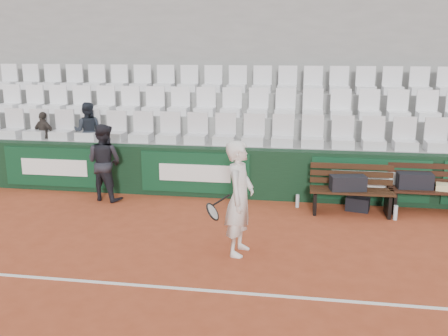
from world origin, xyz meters
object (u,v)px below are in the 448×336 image
sports_bag_left (348,183)px  sports_bag_right (415,181)px  spectator_c (86,111)px  spectator_b (43,115)px  bench_left (351,202)px  ball_kid (104,162)px  water_bottle_near (297,201)px  sports_bag_ground (358,204)px  bench_right (430,201)px  tennis_player (239,198)px  water_bottle_far (395,213)px

sports_bag_left → sports_bag_right: size_ratio=1.02×
sports_bag_left → spectator_c: size_ratio=0.50×
sports_bag_left → spectator_b: 6.67m
bench_left → ball_kid: (-4.76, 0.12, 0.54)m
bench_left → water_bottle_near: (-0.97, 0.21, -0.10)m
bench_left → spectator_c: 5.84m
sports_bag_ground → spectator_b: spectator_b is taller
sports_bag_left → water_bottle_near: (-0.89, 0.24, -0.46)m
bench_right → tennis_player: (-3.22, -2.34, 0.62)m
sports_bag_right → tennis_player: tennis_player is taller
bench_left → ball_kid: 4.79m
tennis_player → spectator_b: bearing=145.7°
sports_bag_left → water_bottle_near: size_ratio=2.55×
sports_bag_left → sports_bag_right: (1.22, 0.33, 0.01)m
water_bottle_near → spectator_c: size_ratio=0.20×
spectator_b → spectator_c: size_ratio=0.82×
bench_left → spectator_b: bearing=169.8°
sports_bag_ground → spectator_c: (-5.68, 0.99, 1.50)m
sports_bag_right → bench_right: bearing=-7.9°
sports_bag_right → spectator_b: bearing=173.5°
sports_bag_left → water_bottle_far: size_ratio=2.38×
water_bottle_far → tennis_player: (-2.54, -1.85, 0.72)m
sports_bag_left → ball_kid: (-4.68, 0.15, 0.18)m
sports_bag_ground → ball_kid: ball_kid is taller
bench_left → sports_bag_left: sports_bag_left is taller
sports_bag_left → water_bottle_far: bearing=-13.5°
bench_left → water_bottle_near: bench_left is taller
tennis_player → spectator_c: size_ratio=1.35×
sports_bag_ground → water_bottle_near: sports_bag_ground is taller
sports_bag_ground → water_bottle_near: size_ratio=1.69×
sports_bag_left → water_bottle_near: bearing=165.0°
sports_bag_right → water_bottle_near: 2.16m
sports_bag_right → water_bottle_far: bearing=-126.5°
bench_left → water_bottle_far: size_ratio=5.68×
tennis_player → spectator_b: 5.82m
water_bottle_far → ball_kid: 5.55m
tennis_player → bench_right: bearing=36.0°
sports_bag_right → ball_kid: ball_kid is taller
spectator_c → tennis_player: bearing=129.3°
sports_bag_ground → bench_left: bearing=-127.5°
bench_right → water_bottle_near: size_ratio=6.07×
tennis_player → spectator_c: bearing=139.0°
tennis_player → spectator_b: (-4.77, 3.26, 0.67)m
ball_kid → water_bottle_near: bearing=-163.5°
sports_bag_right → sports_bag_ground: (-1.00, -0.11, -0.47)m
bench_right → sports_bag_left: sports_bag_left is taller
bench_left → water_bottle_far: bench_left is taller
sports_bag_ground → water_bottle_near: 1.11m
spectator_b → sports_bag_ground: bearing=-173.0°
bench_right → water_bottle_far: bearing=-144.5°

